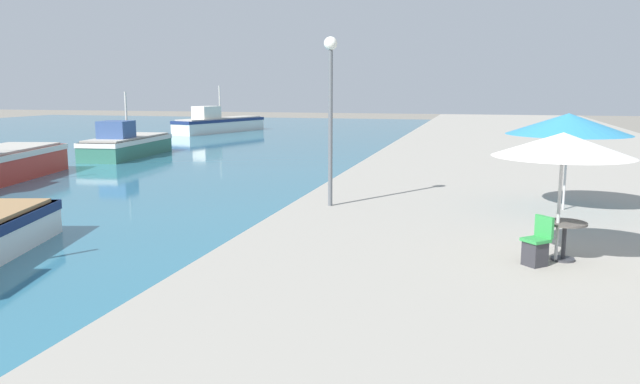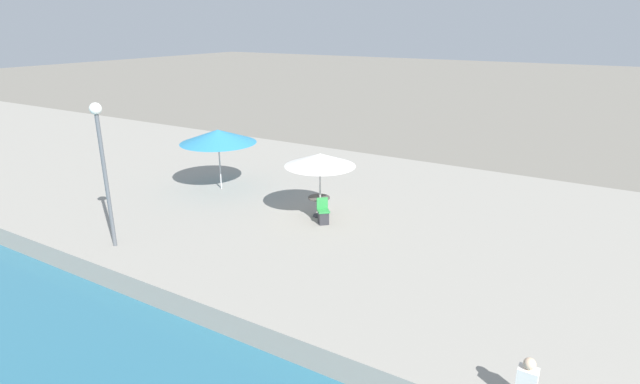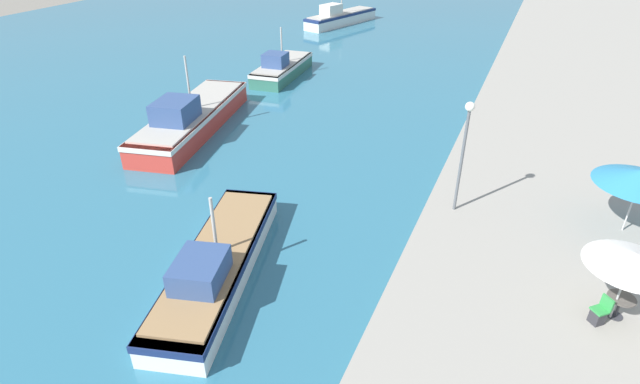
{
  "view_description": "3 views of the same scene",
  "coord_description": "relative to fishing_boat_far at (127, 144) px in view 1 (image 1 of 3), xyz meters",
  "views": [
    {
      "loc": [
        5.15,
        3.42,
        3.95
      ],
      "look_at": [
        1.5,
        17.38,
        1.53
      ],
      "focal_mm": 35.0,
      "sensor_mm": 36.0,
      "label": 1
    },
    {
      "loc": [
        -7.91,
        6.74,
        7.49
      ],
      "look_at": [
        6.57,
        15.49,
        1.73
      ],
      "focal_mm": 28.0,
      "sensor_mm": 36.0,
      "label": 2
    },
    {
      "loc": [
        3.0,
        1.88,
        11.47
      ],
      "look_at": [
        -4.0,
        18.0,
        1.33
      ],
      "focal_mm": 28.0,
      "sensor_mm": 36.0,
      "label": 3
    }
  ],
  "objects": [
    {
      "name": "quay_promenade",
      "position": [
        22.56,
        1.95,
        -0.41
      ],
      "size": [
        16.0,
        90.0,
        0.73
      ],
      "color": "gray",
      "rests_on": "ground_plane"
    },
    {
      "name": "fishing_boat_far",
      "position": [
        0.0,
        0.0,
        0.0
      ],
      "size": [
        2.98,
        7.55,
        3.68
      ],
      "rotation": [
        0.0,
        0.0,
        0.09
      ],
      "color": "#33705B",
      "rests_on": "water_basin"
    },
    {
      "name": "fishing_boat_distant",
      "position": [
        -2.98,
        19.7,
        0.08
      ],
      "size": [
        4.98,
        10.32,
        4.09
      ],
      "rotation": [
        0.0,
        0.0,
        -0.29
      ],
      "color": "silver",
      "rests_on": "water_basin"
    },
    {
      "name": "cafe_umbrella_pink",
      "position": [
        21.13,
        -19.56,
        2.15
      ],
      "size": [
        2.53,
        2.53,
        2.42
      ],
      "color": "#B7B7B7",
      "rests_on": "quay_promenade"
    },
    {
      "name": "cafe_umbrella_white",
      "position": [
        21.87,
        -14.16,
        2.24
      ],
      "size": [
        3.18,
        3.18,
        2.56
      ],
      "color": "#B7B7B7",
      "rests_on": "quay_promenade"
    },
    {
      "name": "cafe_table",
      "position": [
        21.27,
        -19.43,
        0.49
      ],
      "size": [
        0.8,
        0.8,
        0.74
      ],
      "color": "#333338",
      "rests_on": "quay_promenade"
    },
    {
      "name": "cafe_chair_left",
      "position": [
        20.74,
        -19.93,
        0.28
      ],
      "size": [
        0.59,
        0.59,
        0.91
      ],
      "rotation": [
        0.0,
        0.0,
        2.32
      ],
      "color": "#2D2D33",
      "rests_on": "quay_promenade"
    },
    {
      "name": "lamppost",
      "position": [
        15.7,
        -15.19,
        3.05
      ],
      "size": [
        0.36,
        0.36,
        4.56
      ],
      "color": "#565B60",
      "rests_on": "quay_promenade"
    }
  ]
}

